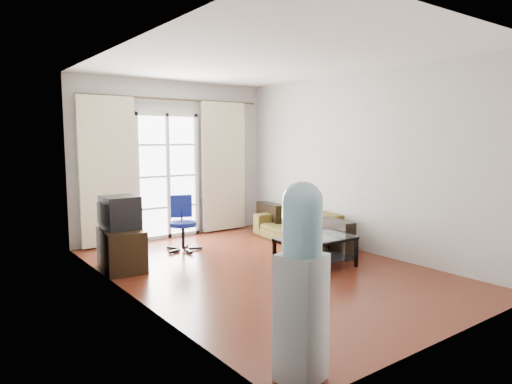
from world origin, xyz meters
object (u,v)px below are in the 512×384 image
Objects in this scene: tv_stand at (122,250)px; water_cooler at (302,278)px; sofa at (299,226)px; coffee_table at (316,248)px; task_chair at (183,234)px; crt_tv at (119,212)px.

water_cooler reaches higher than tv_stand.
tv_stand is 3.48m from water_cooler.
water_cooler is at bearing -83.21° from tv_stand.
coffee_table is at bearing -25.11° from sofa.
tv_stand is at bearing -85.89° from sofa.
water_cooler reaches higher than coffee_table.
task_chair is 0.59× the size of water_cooler.
water_cooler is at bearing -33.47° from sofa.
water_cooler is (-2.06, -1.98, 0.48)m from coffee_table.
crt_tv is 0.33× the size of water_cooler.
task_chair reaches higher than sofa.
crt_tv is at bearing -139.78° from task_chair.
coffee_table is 2.56m from tv_stand.
task_chair is at bearing 116.21° from coffee_table.
task_chair is (1.13, 0.40, -0.51)m from crt_tv.
tv_stand is 0.87× the size of task_chair.
tv_stand is 1.54× the size of crt_tv.
crt_tv is at bearing 143.55° from coffee_table.
coffee_table is at bearing -42.78° from task_chair.
sofa is 2.32× the size of task_chair.
crt_tv is 3.52m from water_cooler.
coffee_table is 2.18× the size of crt_tv.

